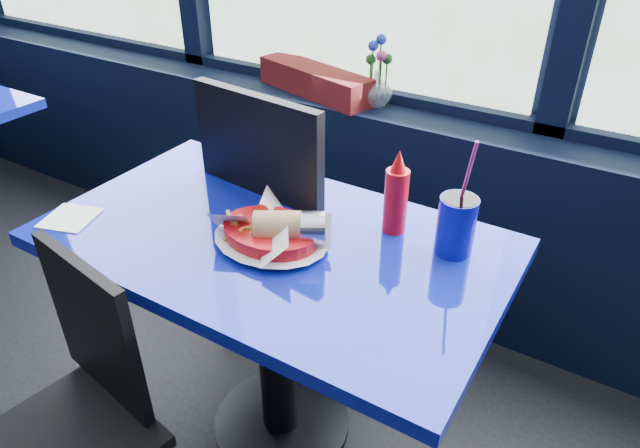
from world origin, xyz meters
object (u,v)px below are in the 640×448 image
at_px(soda_cup, 456,224).
at_px(chair_near_front, 77,403).
at_px(food_basket, 273,232).
at_px(ketchup_bottle, 396,196).
at_px(flower_vase, 376,85).
at_px(planter_box, 315,81).
at_px(chair_near_back, 284,213).
at_px(near_table, 275,291).

bearing_deg(soda_cup, chair_near_front, -133.57).
bearing_deg(food_basket, chair_near_front, -122.70).
relative_size(chair_near_front, ketchup_bottle, 3.60).
bearing_deg(flower_vase, planter_box, -177.41).
relative_size(chair_near_front, soda_cup, 2.61).
bearing_deg(chair_near_front, planter_box, 106.90).
relative_size(chair_near_back, food_basket, 3.60).
bearing_deg(planter_box, near_table, -49.05).
xyz_separation_m(chair_near_front, planter_box, (-0.17, 1.36, 0.38)).
xyz_separation_m(near_table, chair_near_front, (-0.23, -0.50, -0.09)).
bearing_deg(chair_near_front, flower_vase, 96.02).
bearing_deg(soda_cup, food_basket, -152.63).
xyz_separation_m(near_table, planter_box, (-0.40, 0.86, 0.28)).
height_order(near_table, chair_near_front, chair_near_front).
bearing_deg(ketchup_bottle, soda_cup, -3.98).
bearing_deg(soda_cup, chair_near_back, 168.07).
xyz_separation_m(chair_near_front, food_basket, (0.25, 0.48, 0.31)).
xyz_separation_m(near_table, chair_near_back, (-0.18, 0.31, 0.03)).
distance_m(flower_vase, soda_cup, 0.89).
bearing_deg(chair_near_front, food_basket, 71.91).
bearing_deg(food_basket, ketchup_bottle, 38.24).
height_order(near_table, planter_box, planter_box).
relative_size(ketchup_bottle, soda_cup, 0.72).
relative_size(near_table, planter_box, 2.29).
bearing_deg(ketchup_bottle, chair_near_front, -124.79).
distance_m(food_basket, soda_cup, 0.45).
distance_m(near_table, flower_vase, 0.93).
xyz_separation_m(near_table, food_basket, (0.02, -0.03, 0.22)).
relative_size(chair_near_back, ketchup_bottle, 4.56).
distance_m(chair_near_front, food_basket, 0.62).
xyz_separation_m(near_table, flower_vase, (-0.14, 0.87, 0.31)).
xyz_separation_m(flower_vase, food_basket, (0.16, -0.90, -0.09)).
distance_m(chair_near_back, soda_cup, 0.66).
distance_m(chair_near_front, soda_cup, 1.01).
bearing_deg(planter_box, ketchup_bottle, -29.44).
bearing_deg(chair_near_back, food_basket, 127.89).
distance_m(chair_near_back, flower_vase, 0.63).
xyz_separation_m(planter_box, flower_vase, (0.26, 0.01, 0.03)).
relative_size(food_basket, soda_cup, 0.92).
height_order(chair_near_back, food_basket, chair_near_back).
distance_m(near_table, soda_cup, 0.53).
relative_size(flower_vase, ketchup_bottle, 1.12).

